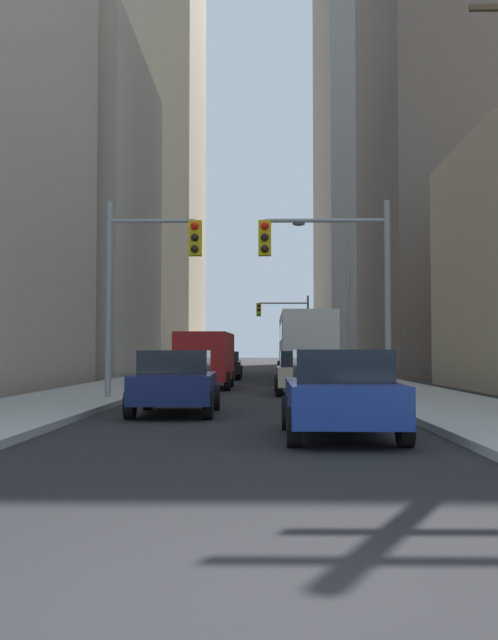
# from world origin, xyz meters

# --- Properties ---
(ground_plane) EXTENTS (400.00, 400.00, 0.00)m
(ground_plane) POSITION_xyz_m (0.00, 0.00, 0.00)
(ground_plane) COLOR black
(sidewalk_left) EXTENTS (3.59, 160.00, 0.15)m
(sidewalk_left) POSITION_xyz_m (-5.34, 50.00, 0.07)
(sidewalk_left) COLOR #9E9E99
(sidewalk_left) RESTS_ON ground
(sidewalk_right) EXTENTS (3.59, 160.00, 0.15)m
(sidewalk_right) POSITION_xyz_m (5.34, 50.00, 0.07)
(sidewalk_right) COLOR #9E9E99
(sidewalk_right) RESTS_ON ground
(city_bus) EXTENTS (2.67, 11.53, 3.40)m
(city_bus) POSITION_xyz_m (2.66, 34.93, 1.93)
(city_bus) COLOR silver
(city_bus) RESTS_ON ground
(cargo_van_red) EXTENTS (2.16, 5.27, 2.26)m
(cargo_van_red) POSITION_xyz_m (-1.86, 26.65, 1.29)
(cargo_van_red) COLOR maroon
(cargo_van_red) RESTS_ON ground
(sedan_blue) EXTENTS (1.95, 4.22, 1.52)m
(sedan_blue) POSITION_xyz_m (1.76, 9.07, 0.77)
(sedan_blue) COLOR navy
(sedan_blue) RESTS_ON ground
(sedan_navy) EXTENTS (1.95, 4.24, 1.52)m
(sedan_navy) POSITION_xyz_m (-1.64, 13.94, 0.77)
(sedan_navy) COLOR #141E4C
(sedan_navy) RESTS_ON ground
(sedan_beige) EXTENTS (1.95, 4.21, 1.52)m
(sedan_beige) POSITION_xyz_m (1.86, 22.47, 0.77)
(sedan_beige) COLOR #C6B793
(sedan_beige) RESTS_ON ground
(sedan_black) EXTENTS (1.95, 4.26, 1.52)m
(sedan_black) POSITION_xyz_m (-1.66, 37.07, 0.77)
(sedan_black) COLOR black
(sedan_black) RESTS_ON ground
(sedan_maroon) EXTENTS (1.95, 4.22, 1.52)m
(sedan_maroon) POSITION_xyz_m (-1.77, 43.00, 0.77)
(sedan_maroon) COLOR maroon
(sedan_maroon) RESTS_ON ground
(traffic_signal_near_left) EXTENTS (2.86, 0.44, 6.00)m
(traffic_signal_near_left) POSITION_xyz_m (-2.97, 18.30, 4.00)
(traffic_signal_near_left) COLOR gray
(traffic_signal_near_left) RESTS_ON ground
(traffic_signal_near_right) EXTENTS (3.92, 0.44, 6.00)m
(traffic_signal_near_right) POSITION_xyz_m (2.47, 18.31, 4.05)
(traffic_signal_near_right) COLOR gray
(traffic_signal_near_right) RESTS_ON ground
(traffic_signal_far_right) EXTENTS (4.21, 0.44, 6.00)m
(traffic_signal_far_right) POSITION_xyz_m (2.34, 56.13, 4.06)
(traffic_signal_far_right) COLOR gray
(traffic_signal_far_right) RESTS_ON ground
(street_lamp_right) EXTENTS (2.53, 0.32, 7.50)m
(street_lamp_right) POSITION_xyz_m (3.84, 29.38, 4.55)
(street_lamp_right) COLOR gray
(street_lamp_right) RESTS_ON ground
(building_left_mid_office) EXTENTS (16.89, 18.66, 21.22)m
(building_left_mid_office) POSITION_xyz_m (-15.86, 45.47, 10.61)
(building_left_mid_office) COLOR #B7A893
(building_left_mid_office) RESTS_ON ground
(building_left_far_tower) EXTENTS (20.34, 25.46, 65.63)m
(building_left_far_tower) POSITION_xyz_m (-17.91, 93.54, 32.82)
(building_left_far_tower) COLOR tan
(building_left_far_tower) RESTS_ON ground
(building_right_mid_block) EXTENTS (14.07, 18.29, 31.31)m
(building_right_mid_block) POSITION_xyz_m (15.00, 46.31, 15.65)
(building_right_mid_block) COLOR #66564C
(building_right_mid_block) RESTS_ON ground
(building_right_far_highrise) EXTENTS (17.96, 26.50, 73.04)m
(building_right_far_highrise) POSITION_xyz_m (16.63, 86.50, 36.52)
(building_right_far_highrise) COLOR gray
(building_right_far_highrise) RESTS_ON ground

